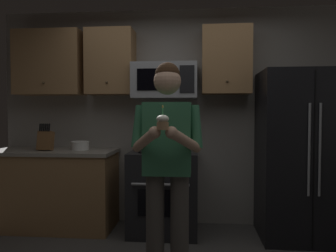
{
  "coord_description": "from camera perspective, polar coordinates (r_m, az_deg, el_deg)",
  "views": [
    {
      "loc": [
        0.24,
        -2.37,
        1.36
      ],
      "look_at": [
        -0.01,
        0.3,
        1.25
      ],
      "focal_mm": 35.79,
      "sensor_mm": 36.0,
      "label": 1
    }
  ],
  "objects": [
    {
      "name": "oven_range",
      "position": [
        3.86,
        -0.68,
        -11.11
      ],
      "size": [
        0.76,
        0.7,
        0.93
      ],
      "color": "black",
      "rests_on": "ground"
    },
    {
      "name": "cupcake",
      "position": [
        2.35,
        -0.91,
        0.68
      ],
      "size": [
        0.09,
        0.09,
        0.17
      ],
      "color": "#A87F56"
    },
    {
      "name": "refrigerator",
      "position": [
        3.88,
        21.92,
        -4.62
      ],
      "size": [
        0.9,
        0.75,
        1.8
      ],
      "color": "black",
      "rests_on": "ground"
    },
    {
      "name": "cabinet_row_upper",
      "position": [
        4.07,
        -8.66,
        10.67
      ],
      "size": [
        2.78,
        0.36,
        0.76
      ],
      "color": "#9E7247"
    },
    {
      "name": "microwave",
      "position": [
        3.89,
        -0.5,
        7.66
      ],
      "size": [
        0.74,
        0.41,
        0.4
      ],
      "color": "#9EA0A5"
    },
    {
      "name": "wall_back",
      "position": [
        4.13,
        1.95,
        1.52
      ],
      "size": [
        4.4,
        0.1,
        2.6
      ],
      "primitive_type": "cube",
      "color": "gray",
      "rests_on": "ground"
    },
    {
      "name": "counter_left",
      "position": [
        4.22,
        -18.8,
        -10.08
      ],
      "size": [
        1.44,
        0.66,
        0.92
      ],
      "color": "#9E7247",
      "rests_on": "ground"
    },
    {
      "name": "bowl_large_white",
      "position": [
        4.07,
        -14.76,
        -3.19
      ],
      "size": [
        0.22,
        0.22,
        0.1
      ],
      "color": "white",
      "rests_on": "counter_left"
    },
    {
      "name": "person",
      "position": [
        2.7,
        -0.14,
        -5.43
      ],
      "size": [
        0.6,
        0.48,
        1.76
      ],
      "color": "#4C4742",
      "rests_on": "ground"
    },
    {
      "name": "knife_block",
      "position": [
        4.12,
        -20.13,
        -2.3
      ],
      "size": [
        0.16,
        0.15,
        0.32
      ],
      "color": "brown",
      "rests_on": "counter_left"
    }
  ]
}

